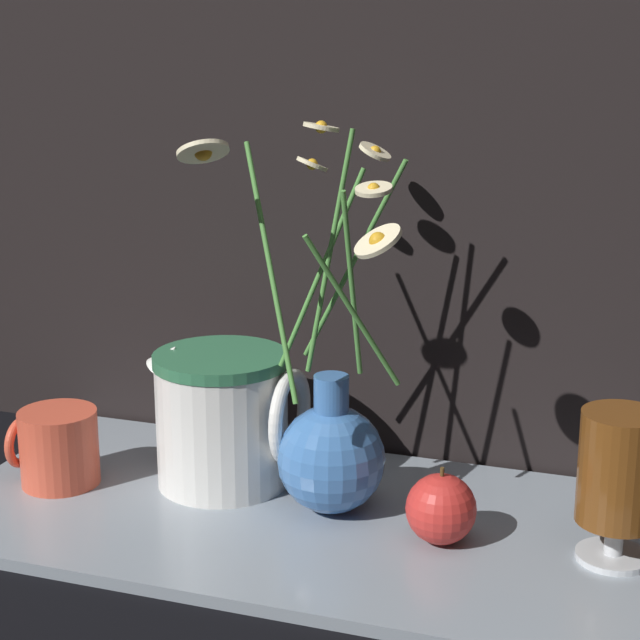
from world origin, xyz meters
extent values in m
plane|color=black|center=(0.00, 0.00, 0.00)|extent=(6.00, 6.00, 0.00)
cube|color=gray|center=(0.00, 0.00, 0.01)|extent=(0.74, 0.35, 0.01)
sphere|color=#3F72B7|center=(0.01, 0.02, 0.07)|extent=(0.11, 0.11, 0.11)
cylinder|color=#3F72B7|center=(0.01, 0.02, 0.13)|extent=(0.03, 0.03, 0.05)
cylinder|color=#4C8E3D|center=(0.04, -0.02, 0.23)|extent=(0.08, 0.07, 0.15)
cylinder|color=beige|center=(0.07, -0.05, 0.30)|extent=(0.06, 0.06, 0.03)
sphere|color=gold|center=(0.07, -0.05, 0.30)|extent=(0.02, 0.02, 0.02)
cylinder|color=#4C8E3D|center=(0.01, 0.07, 0.25)|extent=(0.11, 0.02, 0.21)
cylinder|color=beige|center=(0.02, 0.12, 0.36)|extent=(0.04, 0.04, 0.02)
sphere|color=gold|center=(0.02, 0.12, 0.36)|extent=(0.01, 0.01, 0.01)
cylinder|color=#4C8E3D|center=(0.00, 0.04, 0.27)|extent=(0.04, 0.03, 0.23)
cylinder|color=beige|center=(-0.01, 0.05, 0.39)|extent=(0.05, 0.05, 0.01)
sphere|color=gold|center=(-0.01, 0.05, 0.39)|extent=(0.01, 0.01, 0.01)
cylinder|color=#4C8E3D|center=(0.03, 0.02, 0.24)|extent=(0.01, 0.05, 0.18)
cylinder|color=beige|center=(0.05, 0.01, 0.34)|extent=(0.04, 0.04, 0.01)
sphere|color=gold|center=(0.05, 0.01, 0.34)|extent=(0.01, 0.01, 0.01)
cylinder|color=#4C8E3D|center=(-0.01, 0.05, 0.25)|extent=(0.08, 0.05, 0.20)
cylinder|color=beige|center=(-0.04, 0.09, 0.35)|extent=(0.04, 0.04, 0.02)
sphere|color=gold|center=(-0.04, 0.09, 0.35)|extent=(0.01, 0.01, 0.01)
cylinder|color=#4C8E3D|center=(-0.04, -0.02, 0.26)|extent=(0.09, 0.10, 0.22)
cylinder|color=beige|center=(-0.08, -0.06, 0.37)|extent=(0.06, 0.06, 0.03)
sphere|color=gold|center=(-0.08, -0.06, 0.37)|extent=(0.02, 0.02, 0.02)
cylinder|color=#DB5138|center=(-0.28, -0.01, 0.05)|extent=(0.08, 0.08, 0.08)
torus|color=#DB5138|center=(-0.33, -0.01, 0.05)|extent=(0.01, 0.05, 0.05)
cylinder|color=white|center=(-0.12, 0.04, 0.08)|extent=(0.14, 0.14, 0.14)
cylinder|color=#33724C|center=(-0.12, 0.04, 0.15)|extent=(0.14, 0.14, 0.01)
torus|color=white|center=(-0.04, 0.04, 0.09)|extent=(0.01, 0.10, 0.10)
cone|color=white|center=(-0.18, 0.04, 0.14)|extent=(0.05, 0.04, 0.05)
cylinder|color=silver|center=(0.28, 0.00, 0.01)|extent=(0.07, 0.07, 0.01)
cylinder|color=silver|center=(0.28, 0.00, 0.03)|extent=(0.02, 0.02, 0.03)
cylinder|color=brown|center=(0.28, 0.00, 0.10)|extent=(0.07, 0.07, 0.10)
sphere|color=red|center=(0.13, -0.02, 0.05)|extent=(0.07, 0.07, 0.07)
cylinder|color=#4C3819|center=(0.13, -0.02, 0.08)|extent=(0.00, 0.00, 0.01)
camera|label=1|loc=(0.31, -0.91, 0.48)|focal=60.00mm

